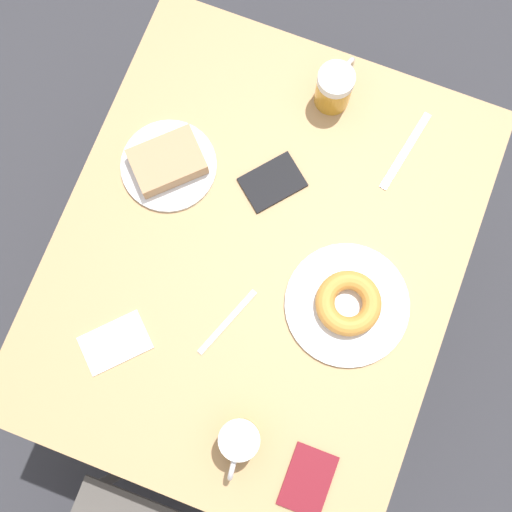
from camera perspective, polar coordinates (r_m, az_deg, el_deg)
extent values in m
plane|color=#333338|center=(2.18, 0.00, -3.87)|extent=(8.00, 8.00, 0.00)
cube|color=tan|center=(1.50, 0.00, -0.27)|extent=(0.84, 1.01, 0.03)
cylinder|color=black|center=(1.99, 15.23, 6.21)|extent=(0.04, 0.04, 0.68)
cylinder|color=black|center=(2.03, -5.38, 13.69)|extent=(0.04, 0.04, 0.68)
cylinder|color=black|center=(1.90, -16.22, -11.33)|extent=(0.04, 0.04, 0.68)
cylinder|color=#514C47|center=(1.99, -11.53, -17.07)|extent=(0.03, 0.03, 0.44)
cylinder|color=silver|center=(1.55, -6.99, 7.18)|extent=(0.21, 0.21, 0.01)
cube|color=tan|center=(1.52, -7.11, 7.50)|extent=(0.18, 0.18, 0.04)
cylinder|color=silver|center=(1.48, 7.29, -3.90)|extent=(0.26, 0.26, 0.01)
torus|color=#D18938|center=(1.45, 7.41, -3.76)|extent=(0.14, 0.14, 0.04)
cylinder|color=#C68C23|center=(1.42, -1.30, -14.40)|extent=(0.08, 0.08, 0.09)
cylinder|color=white|center=(1.36, -1.35, -14.51)|extent=(0.08, 0.08, 0.02)
torus|color=silver|center=(1.41, -1.77, -16.12)|extent=(0.02, 0.07, 0.07)
cylinder|color=#C68C23|center=(1.57, 6.21, 13.00)|extent=(0.08, 0.08, 0.09)
cylinder|color=white|center=(1.52, 6.44, 13.87)|extent=(0.08, 0.08, 0.02)
torus|color=silver|center=(1.57, 7.12, 14.35)|extent=(0.03, 0.07, 0.07)
cube|color=white|center=(1.49, -11.20, -6.83)|extent=(0.15, 0.16, 0.00)
cube|color=silver|center=(1.47, -2.32, -5.29)|extent=(0.07, 0.16, 0.00)
cube|color=silver|center=(1.58, 11.87, 8.24)|extent=(0.05, 0.20, 0.00)
cube|color=black|center=(1.53, 1.33, 5.92)|extent=(0.15, 0.15, 0.01)
cube|color=maroon|center=(1.47, 4.17, -17.47)|extent=(0.09, 0.13, 0.01)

